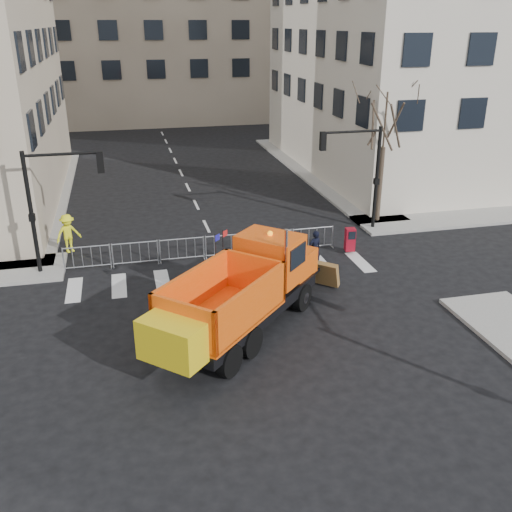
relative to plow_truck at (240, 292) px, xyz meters
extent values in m
plane|color=black|center=(0.58, -0.41, -1.64)|extent=(120.00, 120.00, 0.00)
cube|color=gray|center=(0.58, 8.09, -1.57)|extent=(64.00, 5.00, 0.15)
cube|color=tan|center=(0.58, 51.59, 10.36)|extent=(30.00, 18.00, 24.00)
cylinder|color=black|center=(-7.42, 7.09, 1.06)|extent=(0.18, 0.18, 5.40)
cylinder|color=black|center=(9.08, 9.09, 1.06)|extent=(0.18, 0.18, 5.40)
cube|color=black|center=(0.15, 0.16, -0.72)|extent=(6.46, 6.59, 0.44)
cylinder|color=black|center=(1.17, 2.69, -1.11)|extent=(0.99, 1.01, 1.07)
cylinder|color=black|center=(2.64, 1.27, -1.11)|extent=(0.99, 1.01, 1.07)
cylinder|color=black|center=(-1.46, -0.04, -1.11)|extent=(0.99, 1.01, 1.07)
cylinder|color=black|center=(0.01, -1.46, -1.11)|extent=(0.99, 1.01, 1.07)
cylinder|color=black|center=(-2.34, -0.95, -1.11)|extent=(0.99, 1.01, 1.07)
cylinder|color=black|center=(-0.86, -2.37, -1.11)|extent=(0.99, 1.01, 1.07)
cube|color=#F9540D|center=(2.31, 2.40, -0.04)|extent=(2.55, 2.54, 0.97)
cube|color=#F9540D|center=(1.43, 1.49, 0.55)|extent=(2.69, 2.67, 1.75)
cylinder|color=silver|center=(1.66, 0.26, 0.89)|extent=(0.14, 0.14, 2.33)
cube|color=#F9540D|center=(-0.79, -0.82, 0.30)|extent=(4.72, 4.77, 1.60)
cube|color=yellow|center=(-2.61, -2.71, 0.01)|extent=(2.07, 2.05, 1.26)
cube|color=brown|center=(3.45, 3.59, -1.01)|extent=(2.63, 2.56, 1.09)
imported|color=black|center=(4.45, 5.09, -0.79)|extent=(0.72, 0.58, 1.70)
imported|color=black|center=(2.09, 5.16, -0.69)|extent=(0.94, 0.75, 1.90)
imported|color=black|center=(2.25, 5.05, -0.72)|extent=(1.17, 0.93, 1.85)
imported|color=yellow|center=(-6.27, 9.11, -0.57)|extent=(1.37, 1.16, 1.84)
cube|color=maroon|center=(6.59, 6.21, -0.94)|extent=(0.50, 0.45, 1.10)
camera|label=1|loc=(-3.56, -17.16, 8.59)|focal=40.00mm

